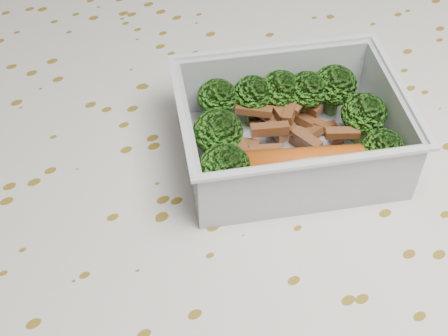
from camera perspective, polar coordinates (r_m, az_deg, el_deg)
dining_table at (r=0.53m, az=0.32°, el=-7.67°), size 1.40×0.90×0.75m
tablecloth at (r=0.49m, az=0.34°, el=-4.30°), size 1.46×0.96×0.19m
lunch_container at (r=0.46m, az=6.02°, el=2.90°), size 0.20×0.18×0.06m
broccoli_florets at (r=0.46m, az=5.47°, el=4.84°), size 0.15×0.14×0.04m
meat_pile at (r=0.47m, az=5.47°, el=3.79°), size 0.09×0.08×0.03m
sausage at (r=0.44m, az=7.56°, el=0.27°), size 0.13×0.08×0.03m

